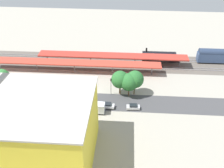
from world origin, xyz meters
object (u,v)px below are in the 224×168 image
object	(u,v)px
passenger_coach	(218,56)
construction_building	(31,131)
parked_car_4	(26,103)
platform_canopy_near	(74,63)
parked_car_2	(81,105)
parked_car_3	(52,105)
platform_canopy_far	(113,56)
street_tree_3	(129,82)
traffic_light	(111,84)
street_tree_2	(135,79)
parked_car_1	(107,106)
box_truck_1	(79,108)
street_tree_4	(120,80)
locomotive	(161,56)
box_truck_0	(90,108)
parked_car_0	(133,107)
street_tree_1	(1,78)

from	to	relation	value
passenger_coach	construction_building	xyz separation A→B (m)	(56.98, 52.84, 5.10)
passenger_coach	parked_car_4	distance (m)	74.73
platform_canopy_near	parked_car_2	distance (m)	22.28
platform_canopy_near	parked_car_3	world-z (taller)	platform_canopy_near
platform_canopy_far	street_tree_3	world-z (taller)	street_tree_3
platform_canopy_near	traffic_light	xyz separation A→B (m)	(-15.07, 13.74, 0.26)
construction_building	street_tree_2	size ratio (longest dim) A/B	3.28
parked_car_1	parked_car_4	distance (m)	25.36
box_truck_1	street_tree_2	distance (m)	19.99
street_tree_4	platform_canopy_far	bearing A→B (deg)	-78.56
platform_canopy_near	parked_car_4	bearing A→B (deg)	63.08
construction_building	parked_car_1	bearing A→B (deg)	-128.10
parked_car_2	box_truck_1	bearing A→B (deg)	91.30
platform_canopy_far	traffic_light	size ratio (longest dim) A/B	9.50
box_truck_1	street_tree_3	xyz separation A→B (m)	(-14.56, -9.69, 3.68)
passenger_coach	parked_car_4	size ratio (longest dim) A/B	3.40
platform_canopy_far	construction_building	bearing A→B (deg)	72.68
passenger_coach	parked_car_3	distance (m)	67.36
street_tree_2	locomotive	bearing A→B (deg)	-112.95
platform_canopy_far	passenger_coach	xyz separation A→B (m)	(-41.97, -4.71, -0.66)
locomotive	passenger_coach	size ratio (longest dim) A/B	0.91
parked_car_3	street_tree_2	distance (m)	27.20
locomotive	passenger_coach	world-z (taller)	passenger_coach
platform_canopy_near	street_tree_2	size ratio (longest dim) A/B	7.47
construction_building	street_tree_4	bearing A→B (deg)	-124.87
locomotive	parked_car_2	distance (m)	42.47
parked_car_3	street_tree_4	bearing A→B (deg)	-156.82
passenger_coach	street_tree_2	world-z (taller)	street_tree_2
street_tree_3	street_tree_4	size ratio (longest dim) A/B	0.97
passenger_coach	parked_car_2	distance (m)	59.56
parked_car_2	passenger_coach	bearing A→B (deg)	-146.48
box_truck_0	street_tree_2	xyz separation A→B (m)	(-13.06, -10.47, 4.15)
box_truck_1	street_tree_4	size ratio (longest dim) A/B	1.22
passenger_coach	parked_car_2	bearing A→B (deg)	33.52
platform_canopy_near	street_tree_2	bearing A→B (deg)	150.39
parked_car_4	box_truck_1	distance (m)	17.43
platform_canopy_near	parked_car_3	xyz separation A→B (m)	(2.50, 21.76, -3.05)
parked_car_0	parked_car_4	bearing A→B (deg)	1.32
parked_car_3	street_tree_2	bearing A→B (deg)	-160.70
locomotive	street_tree_1	size ratio (longest dim) A/B	1.93
parked_car_4	construction_building	size ratio (longest dim) A/B	0.17
platform_canopy_near	parked_car_4	distance (m)	24.40
street_tree_3	traffic_light	size ratio (longest dim) A/B	1.32
street_tree_2	parked_car_4	bearing A→B (deg)	14.43
street_tree_3	locomotive	bearing A→B (deg)	-115.61
parked_car_3	street_tree_2	xyz separation A→B (m)	(-25.24, -8.84, 4.98)
platform_canopy_near	parked_car_1	world-z (taller)	platform_canopy_near
traffic_light	street_tree_4	bearing A→B (deg)	-165.66
street_tree_1	platform_canopy_near	bearing A→B (deg)	-146.93
platform_canopy_far	street_tree_2	bearing A→B (deg)	113.85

